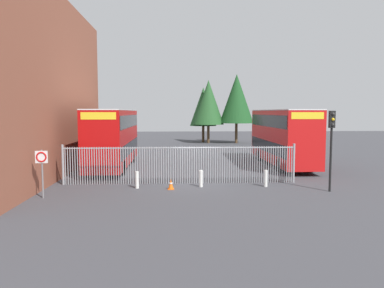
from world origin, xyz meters
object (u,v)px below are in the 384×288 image
(bollard_center_front, at_px, (201,179))
(speed_limit_sign_post, at_px, (42,163))
(double_decker_bus_behind_fence_left, at_px, (113,136))
(traffic_cone_by_gate, at_px, (171,184))
(bollard_near_left, at_px, (137,180))
(bollard_near_right, at_px, (266,178))
(traffic_light_kerbside, at_px, (332,136))
(double_decker_bus_near_gate, at_px, (282,135))

(bollard_center_front, height_order, speed_limit_sign_post, speed_limit_sign_post)
(double_decker_bus_behind_fence_left, distance_m, speed_limit_sign_post, 9.99)
(traffic_cone_by_gate, bearing_deg, double_decker_bus_behind_fence_left, 118.69)
(double_decker_bus_behind_fence_left, relative_size, traffic_cone_by_gate, 18.32)
(bollard_near_left, relative_size, traffic_cone_by_gate, 1.61)
(bollard_near_left, relative_size, bollard_near_right, 1.00)
(double_decker_bus_behind_fence_left, distance_m, bollard_center_front, 9.81)
(double_decker_bus_behind_fence_left, bearing_deg, traffic_light_kerbside, -34.91)
(traffic_cone_by_gate, height_order, speed_limit_sign_post, speed_limit_sign_post)
(bollard_near_left, height_order, bollard_near_right, same)
(bollard_near_left, height_order, traffic_cone_by_gate, bollard_near_left)
(double_decker_bus_near_gate, distance_m, speed_limit_sign_post, 18.32)
(double_decker_bus_near_gate, relative_size, double_decker_bus_behind_fence_left, 1.00)
(double_decker_bus_near_gate, bearing_deg, bollard_near_left, -142.04)
(double_decker_bus_behind_fence_left, xyz_separation_m, bollard_near_left, (2.50, -7.63, -1.95))
(bollard_near_left, xyz_separation_m, bollard_center_front, (3.58, 0.18, 0.00))
(bollard_near_left, distance_m, traffic_cone_by_gate, 1.92)
(speed_limit_sign_post, xyz_separation_m, traffic_light_kerbside, (14.76, 0.81, 1.21))
(bollard_center_front, bearing_deg, double_decker_bus_behind_fence_left, 129.22)
(bollard_center_front, distance_m, speed_limit_sign_post, 8.41)
(bollard_near_left, distance_m, speed_limit_sign_post, 5.07)
(bollard_center_front, bearing_deg, traffic_light_kerbside, -12.68)
(speed_limit_sign_post, bearing_deg, bollard_near_left, 26.14)
(bollard_near_right, relative_size, speed_limit_sign_post, 0.40)
(double_decker_bus_near_gate, distance_m, bollard_center_front, 10.93)
(bollard_near_right, bearing_deg, traffic_cone_by_gate, -175.28)
(traffic_light_kerbside, bearing_deg, speed_limit_sign_post, -176.86)
(double_decker_bus_near_gate, bearing_deg, double_decker_bus_behind_fence_left, -177.10)
(double_decker_bus_near_gate, height_order, double_decker_bus_behind_fence_left, same)
(bollard_center_front, bearing_deg, speed_limit_sign_post, -163.67)
(traffic_cone_by_gate, relative_size, speed_limit_sign_post, 0.25)
(traffic_light_kerbside, bearing_deg, bollard_near_right, 155.47)
(double_decker_bus_behind_fence_left, xyz_separation_m, bollard_near_right, (9.76, -7.56, -1.95))
(double_decker_bus_near_gate, xyz_separation_m, traffic_cone_by_gate, (-8.76, -8.67, -2.13))
(double_decker_bus_near_gate, height_order, speed_limit_sign_post, double_decker_bus_near_gate)
(traffic_light_kerbside, bearing_deg, traffic_cone_by_gate, 173.46)
(bollard_center_front, xyz_separation_m, bollard_near_right, (3.68, -0.11, 0.00))
(double_decker_bus_behind_fence_left, relative_size, bollard_near_right, 11.38)
(double_decker_bus_behind_fence_left, bearing_deg, bollard_center_front, -50.78)
(bollard_near_right, bearing_deg, double_decker_bus_behind_fence_left, 142.24)
(double_decker_bus_near_gate, bearing_deg, traffic_light_kerbside, -91.60)
(bollard_center_front, distance_m, bollard_near_right, 3.68)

